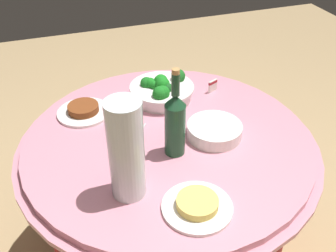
{
  "coord_description": "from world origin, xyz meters",
  "views": [
    {
      "loc": [
        0.39,
        1.12,
        1.64
      ],
      "look_at": [
        0.0,
        0.0,
        0.79
      ],
      "focal_mm": 41.45,
      "sensor_mm": 36.0,
      "label": 1
    }
  ],
  "objects_px": {
    "plate_stack": "(214,130)",
    "food_plate_noodles": "(197,205)",
    "food_plate_stir_fry": "(84,110)",
    "broccoli_bowl": "(162,90)",
    "decorative_fruit_vase": "(127,155)",
    "wine_bottle": "(175,123)",
    "label_placard_front": "(213,85)",
    "serving_tongs": "(134,136)"
  },
  "relations": [
    {
      "from": "plate_stack",
      "to": "food_plate_noodles",
      "type": "height_order",
      "value": "plate_stack"
    },
    {
      "from": "plate_stack",
      "to": "food_plate_stir_fry",
      "type": "distance_m",
      "value": 0.55
    },
    {
      "from": "broccoli_bowl",
      "to": "decorative_fruit_vase",
      "type": "relative_size",
      "value": 0.82
    },
    {
      "from": "decorative_fruit_vase",
      "to": "wine_bottle",
      "type": "bearing_deg",
      "value": -145.49
    },
    {
      "from": "food_plate_stir_fry",
      "to": "decorative_fruit_vase",
      "type": "bearing_deg",
      "value": 97.6
    },
    {
      "from": "food_plate_stir_fry",
      "to": "label_placard_front",
      "type": "bearing_deg",
      "value": 179.24
    },
    {
      "from": "food_plate_noodles",
      "to": "label_placard_front",
      "type": "height_order",
      "value": "label_placard_front"
    },
    {
      "from": "broccoli_bowl",
      "to": "wine_bottle",
      "type": "distance_m",
      "value": 0.38
    },
    {
      "from": "serving_tongs",
      "to": "wine_bottle",
      "type": "bearing_deg",
      "value": 131.4
    },
    {
      "from": "decorative_fruit_vase",
      "to": "serving_tongs",
      "type": "distance_m",
      "value": 0.32
    },
    {
      "from": "serving_tongs",
      "to": "food_plate_noodles",
      "type": "bearing_deg",
      "value": 102.03
    },
    {
      "from": "serving_tongs",
      "to": "food_plate_noodles",
      "type": "height_order",
      "value": "food_plate_noodles"
    },
    {
      "from": "decorative_fruit_vase",
      "to": "food_plate_noodles",
      "type": "distance_m",
      "value": 0.26
    },
    {
      "from": "plate_stack",
      "to": "serving_tongs",
      "type": "distance_m",
      "value": 0.31
    },
    {
      "from": "plate_stack",
      "to": "decorative_fruit_vase",
      "type": "bearing_deg",
      "value": 25.6
    },
    {
      "from": "decorative_fruit_vase",
      "to": "food_plate_stir_fry",
      "type": "height_order",
      "value": "decorative_fruit_vase"
    },
    {
      "from": "plate_stack",
      "to": "label_placard_front",
      "type": "xyz_separation_m",
      "value": [
        -0.13,
        -0.31,
        0.01
      ]
    },
    {
      "from": "broccoli_bowl",
      "to": "plate_stack",
      "type": "distance_m",
      "value": 0.34
    },
    {
      "from": "food_plate_noodles",
      "to": "label_placard_front",
      "type": "bearing_deg",
      "value": -118.1
    },
    {
      "from": "decorative_fruit_vase",
      "to": "serving_tongs",
      "type": "bearing_deg",
      "value": -108.21
    },
    {
      "from": "decorative_fruit_vase",
      "to": "label_placard_front",
      "type": "relative_size",
      "value": 6.18
    },
    {
      "from": "food_plate_noodles",
      "to": "food_plate_stir_fry",
      "type": "height_order",
      "value": "food_plate_stir_fry"
    },
    {
      "from": "serving_tongs",
      "to": "food_plate_stir_fry",
      "type": "distance_m",
      "value": 0.28
    },
    {
      "from": "wine_bottle",
      "to": "serving_tongs",
      "type": "height_order",
      "value": "wine_bottle"
    },
    {
      "from": "food_plate_noodles",
      "to": "plate_stack",
      "type": "bearing_deg",
      "value": -122.36
    },
    {
      "from": "plate_stack",
      "to": "broccoli_bowl",
      "type": "bearing_deg",
      "value": -71.8
    },
    {
      "from": "food_plate_noodles",
      "to": "food_plate_stir_fry",
      "type": "xyz_separation_m",
      "value": [
        0.24,
        -0.64,
        0.0
      ]
    },
    {
      "from": "wine_bottle",
      "to": "serving_tongs",
      "type": "bearing_deg",
      "value": -48.6
    },
    {
      "from": "plate_stack",
      "to": "serving_tongs",
      "type": "bearing_deg",
      "value": -17.26
    },
    {
      "from": "wine_bottle",
      "to": "label_placard_front",
      "type": "xyz_separation_m",
      "value": [
        -0.31,
        -0.35,
        -0.1
      ]
    },
    {
      "from": "plate_stack",
      "to": "decorative_fruit_vase",
      "type": "relative_size",
      "value": 0.62
    },
    {
      "from": "wine_bottle",
      "to": "food_plate_stir_fry",
      "type": "bearing_deg",
      "value": -52.69
    },
    {
      "from": "wine_bottle",
      "to": "food_plate_stir_fry",
      "type": "relative_size",
      "value": 1.53
    },
    {
      "from": "food_plate_noodles",
      "to": "serving_tongs",
      "type": "bearing_deg",
      "value": -77.97
    },
    {
      "from": "broccoli_bowl",
      "to": "wine_bottle",
      "type": "relative_size",
      "value": 0.83
    },
    {
      "from": "food_plate_noodles",
      "to": "wine_bottle",
      "type": "bearing_deg",
      "value": -95.76
    },
    {
      "from": "broccoli_bowl",
      "to": "wine_bottle",
      "type": "xyz_separation_m",
      "value": [
        0.07,
        0.36,
        0.08
      ]
    },
    {
      "from": "label_placard_front",
      "to": "broccoli_bowl",
      "type": "bearing_deg",
      "value": -2.56
    },
    {
      "from": "broccoli_bowl",
      "to": "serving_tongs",
      "type": "height_order",
      "value": "broccoli_bowl"
    },
    {
      "from": "wine_bottle",
      "to": "food_plate_noodles",
      "type": "relative_size",
      "value": 1.53
    },
    {
      "from": "broccoli_bowl",
      "to": "label_placard_front",
      "type": "height_order",
      "value": "broccoli_bowl"
    },
    {
      "from": "food_plate_noodles",
      "to": "broccoli_bowl",
      "type": "bearing_deg",
      "value": -98.74
    }
  ]
}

